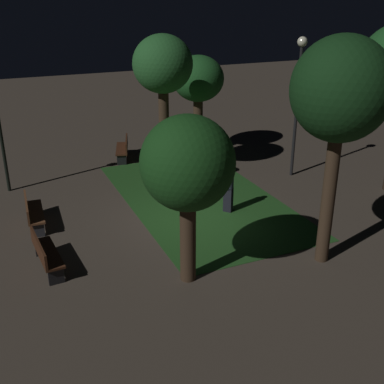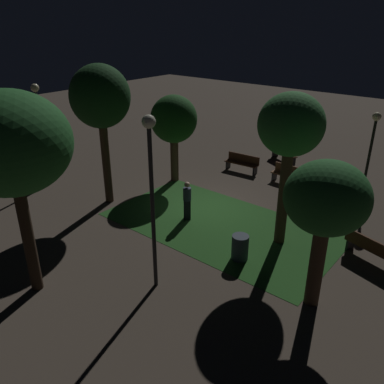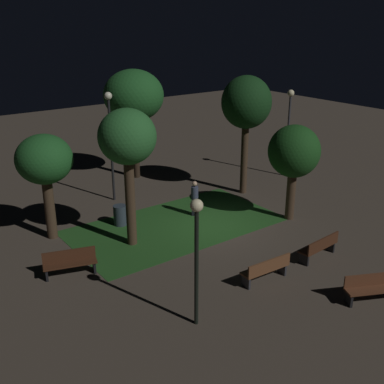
# 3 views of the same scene
# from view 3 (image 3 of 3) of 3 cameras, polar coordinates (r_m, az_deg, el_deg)

# --- Properties ---
(ground_plane) EXTENTS (60.00, 60.00, 0.00)m
(ground_plane) POSITION_cam_3_polar(r_m,az_deg,el_deg) (20.17, 2.66, -4.21)
(ground_plane) COLOR #473D33
(grass_lawn) EXTENTS (8.88, 4.86, 0.01)m
(grass_lawn) POSITION_cam_3_polar(r_m,az_deg,el_deg) (20.29, -2.00, -4.04)
(grass_lawn) COLOR #23511E
(grass_lawn) RESTS_ON ground
(bench_near_trees) EXTENTS (1.82, 0.58, 0.88)m
(bench_near_trees) POSITION_cam_3_polar(r_m,az_deg,el_deg) (16.20, 8.95, -9.12)
(bench_near_trees) COLOR brown
(bench_near_trees) RESTS_ON ground
(bench_path_side) EXTENTS (1.83, 0.61, 0.88)m
(bench_path_side) POSITION_cam_3_polar(r_m,az_deg,el_deg) (18.05, 15.13, -6.37)
(bench_path_side) COLOR #422314
(bench_path_side) RESTS_ON ground
(bench_by_lamp) EXTENTS (1.86, 1.00, 0.88)m
(bench_by_lamp) POSITION_cam_3_polar(r_m,az_deg,el_deg) (16.95, -14.50, -8.16)
(bench_by_lamp) COLOR #422314
(bench_by_lamp) RESTS_ON ground
(bench_back_row) EXTENTS (1.83, 1.22, 0.88)m
(bench_back_row) POSITION_cam_3_polar(r_m,az_deg,el_deg) (16.04, 20.92, -10.67)
(bench_back_row) COLOR brown
(bench_back_row) RESTS_ON ground
(tree_lawn_side) EXTENTS (2.14, 2.14, 5.34)m
(tree_lawn_side) POSITION_cam_3_polar(r_m,az_deg,el_deg) (17.43, -7.80, 6.22)
(tree_lawn_side) COLOR #423021
(tree_lawn_side) RESTS_ON ground
(tree_tall_center) EXTENTS (2.20, 2.20, 4.20)m
(tree_tall_center) POSITION_cam_3_polar(r_m,az_deg,el_deg) (20.42, 12.19, 4.66)
(tree_tall_center) COLOR #423021
(tree_tall_center) RESTS_ON ground
(tree_back_right) EXTENTS (2.18, 2.18, 4.25)m
(tree_back_right) POSITION_cam_3_polar(r_m,az_deg,el_deg) (18.95, -17.37, 3.53)
(tree_back_right) COLOR #423021
(tree_back_right) RESTS_ON ground
(tree_left_canopy) EXTENTS (2.40, 2.40, 5.83)m
(tree_left_canopy) POSITION_cam_3_polar(r_m,az_deg,el_deg) (22.99, 6.57, 10.50)
(tree_left_canopy) COLOR #423021
(tree_left_canopy) RESTS_ON ground
(tree_back_left) EXTENTS (3.16, 3.16, 5.86)m
(tree_back_left) POSITION_cam_3_polar(r_m,az_deg,el_deg) (25.45, -7.05, 11.38)
(tree_back_left) COLOR #2D2116
(tree_back_left) RESTS_ON ground
(lamp_post_near_wall) EXTENTS (0.36, 0.36, 5.21)m
(lamp_post_near_wall) POSITION_cam_3_polar(r_m,az_deg,el_deg) (22.36, -9.83, 7.40)
(lamp_post_near_wall) COLOR black
(lamp_post_near_wall) RESTS_ON ground
(lamp_post_plaza_west) EXTENTS (0.36, 0.36, 4.77)m
(lamp_post_plaza_west) POSITION_cam_3_polar(r_m,az_deg,el_deg) (26.27, 11.61, 8.64)
(lamp_post_plaza_west) COLOR #333338
(lamp_post_plaza_west) RESTS_ON ground
(lamp_post_path_center) EXTENTS (0.36, 0.36, 3.89)m
(lamp_post_path_center) POSITION_cam_3_polar(r_m,az_deg,el_deg) (12.91, 0.55, -5.80)
(lamp_post_path_center) COLOR black
(lamp_post_path_center) RESTS_ON ground
(trash_bin) EXTENTS (0.56, 0.56, 0.88)m
(trash_bin) POSITION_cam_3_polar(r_m,az_deg,el_deg) (20.40, -8.66, -2.79)
(trash_bin) COLOR #2D3842
(trash_bin) RESTS_ON ground
(pedestrian) EXTENTS (0.34, 0.33, 1.61)m
(pedestrian) POSITION_cam_3_polar(r_m,az_deg,el_deg) (20.98, 0.32, -0.66)
(pedestrian) COLOR black
(pedestrian) RESTS_ON ground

